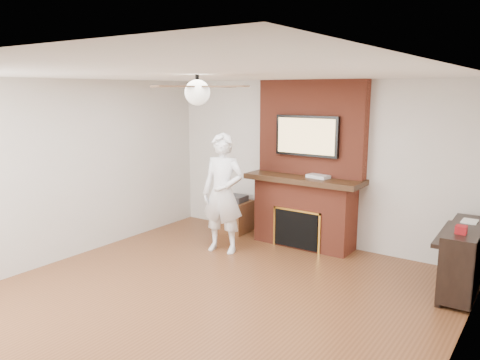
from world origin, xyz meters
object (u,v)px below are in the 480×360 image
Objects in this scene: person at (223,193)px; piano at (463,257)px; side_table at (233,214)px; fireplace at (307,181)px.

person is 3.22m from piano.
piano is at bearing -10.90° from side_table.
side_table is at bearing 105.50° from person.
piano is (3.62, -0.48, 0.15)m from side_table.
fireplace is 1.31m from person.
fireplace is 2.44m from piano.
side_table is (-1.32, -0.07, -0.71)m from fireplace.
fireplace is 1.43× the size of person.
fireplace is 2.02× the size of piano.
fireplace is at bearing -0.43° from side_table.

